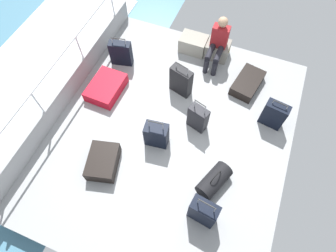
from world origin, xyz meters
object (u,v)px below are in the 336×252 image
(duffel_bag, at_px, (214,181))
(passenger_seated, at_px, (218,42))
(suitcase_8, at_px, (181,81))
(cargo_crate_1, at_px, (218,49))
(suitcase_1, at_px, (198,118))
(suitcase_7, at_px, (274,115))
(suitcase_5, at_px, (247,83))
(suitcase_2, at_px, (106,87))
(suitcase_3, at_px, (203,212))
(suitcase_4, at_px, (121,53))
(suitcase_6, at_px, (157,135))
(suitcase_0, at_px, (103,162))
(cargo_crate_0, at_px, (193,44))

(duffel_bag, bearing_deg, passenger_seated, 106.57)
(passenger_seated, height_order, suitcase_8, passenger_seated)
(cargo_crate_1, distance_m, duffel_bag, 2.98)
(passenger_seated, relative_size, suitcase_1, 1.38)
(suitcase_7, bearing_deg, cargo_crate_1, 138.27)
(passenger_seated, relative_size, suitcase_5, 1.21)
(suitcase_1, distance_m, suitcase_7, 1.41)
(cargo_crate_1, height_order, duffel_bag, duffel_bag)
(suitcase_2, height_order, suitcase_3, suitcase_3)
(suitcase_2, xyz_separation_m, suitcase_3, (2.61, -1.68, 0.19))
(suitcase_7, bearing_deg, suitcase_3, -107.14)
(passenger_seated, relative_size, suitcase_4, 1.53)
(passenger_seated, xyz_separation_m, suitcase_7, (1.46, -1.12, -0.26))
(suitcase_3, bearing_deg, duffel_bag, 88.73)
(passenger_seated, height_order, suitcase_6, passenger_seated)
(suitcase_1, bearing_deg, suitcase_7, 24.47)
(suitcase_3, bearing_deg, suitcase_1, 111.36)
(suitcase_1, relative_size, suitcase_7, 1.15)
(suitcase_5, bearing_deg, passenger_seated, 153.25)
(passenger_seated, xyz_separation_m, suitcase_5, (0.83, -0.42, -0.44))
(suitcase_0, bearing_deg, cargo_crate_1, 71.31)
(suitcase_3, distance_m, duffel_bag, 0.61)
(suitcase_8, bearing_deg, passenger_seated, 68.71)
(cargo_crate_0, height_order, suitcase_0, cargo_crate_0)
(cargo_crate_1, xyz_separation_m, suitcase_1, (0.17, -1.88, 0.10))
(duffel_bag, bearing_deg, suitcase_8, 126.25)
(passenger_seated, distance_m, suitcase_1, 1.74)
(suitcase_7, bearing_deg, passenger_seated, 142.41)
(cargo_crate_1, height_order, suitcase_2, cargo_crate_1)
(suitcase_7, xyz_separation_m, suitcase_8, (-1.86, 0.08, 0.03))
(suitcase_7, height_order, duffel_bag, suitcase_7)
(suitcase_2, relative_size, suitcase_7, 1.25)
(passenger_seated, distance_m, suitcase_5, 1.03)
(suitcase_4, distance_m, duffel_bag, 3.28)
(cargo_crate_0, distance_m, suitcase_8, 1.21)
(suitcase_8, relative_size, duffel_bag, 1.12)
(cargo_crate_0, bearing_deg, passenger_seated, -15.21)
(cargo_crate_0, bearing_deg, suitcase_4, -144.54)
(suitcase_7, bearing_deg, suitcase_4, 174.21)
(suitcase_8, bearing_deg, cargo_crate_0, 96.84)
(suitcase_8, bearing_deg, suitcase_3, -61.90)
(suitcase_6, bearing_deg, suitcase_4, 133.90)
(suitcase_1, distance_m, suitcase_4, 2.23)
(passenger_seated, xyz_separation_m, suitcase_2, (-1.82, -1.61, -0.43))
(suitcase_6, relative_size, suitcase_8, 0.91)
(suitcase_2, xyz_separation_m, suitcase_7, (3.27, 0.49, 0.17))
(cargo_crate_0, distance_m, suitcase_6, 2.46)
(suitcase_0, xyz_separation_m, duffel_bag, (1.90, 0.38, 0.03))
(cargo_crate_1, xyz_separation_m, passenger_seated, (0.00, -0.18, 0.37))
(passenger_seated, bearing_deg, suitcase_1, -84.28)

